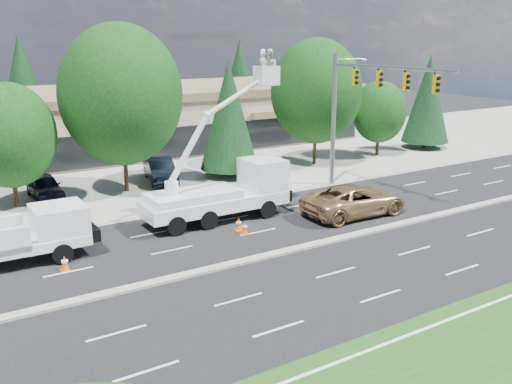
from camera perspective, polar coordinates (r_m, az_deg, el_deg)
ground at (r=28.05m, az=3.75°, el=-5.86°), size 140.00×140.00×0.00m
concrete_apron at (r=45.05m, az=-11.36°, el=2.04°), size 140.00×22.00×0.01m
road_median at (r=28.03m, az=3.75°, el=-5.74°), size 120.00×0.55×0.12m
strip_mall at (r=53.85m, az=-15.41°, el=6.99°), size 50.40×15.40×5.50m
tree_front_c at (r=36.93m, az=-23.47°, el=5.21°), size 5.47×5.47×7.59m
tree_front_d at (r=38.35m, az=-13.34°, el=9.45°), size 7.96×7.96×11.05m
tree_front_e at (r=41.86m, az=-2.72°, el=7.68°), size 4.32×4.32×8.52m
tree_front_f at (r=46.17m, az=6.04°, el=9.98°), size 7.25×7.25×10.07m
tree_front_g at (r=51.01m, az=12.23°, el=7.83°), size 4.66×4.66×6.47m
tree_front_h at (r=55.27m, az=16.79°, el=8.90°), size 4.31×4.31×8.50m
tree_back_b at (r=64.27m, az=-22.31°, el=10.18°), size 5.32×5.32×10.49m
tree_back_c at (r=68.30m, az=-10.44°, el=9.98°), size 3.85×3.85×7.58m
tree_back_d at (r=73.54m, az=-1.63°, el=11.52°), size 4.98×4.98×9.81m
signal_mast at (r=38.20m, az=9.97°, el=8.98°), size 2.76×10.16×9.00m
utility_pickup at (r=28.36m, az=-22.02°, el=-4.56°), size 6.49×2.66×2.47m
bucket_truck at (r=32.40m, az=-2.57°, el=0.95°), size 9.35×2.80×9.44m
traffic_cone_a at (r=27.00m, az=-18.58°, el=-6.75°), size 0.40×0.40×0.70m
traffic_cone_b at (r=30.73m, az=-1.73°, el=-3.24°), size 0.40×0.40×0.70m
traffic_cone_c at (r=30.13m, az=-1.16°, el=-3.62°), size 0.40×0.40×0.70m
traffic_cone_d at (r=35.17m, az=10.58°, el=-1.09°), size 0.40×0.40×0.70m
traffic_cone_e at (r=36.63m, az=13.20°, el=-0.58°), size 0.40×0.40×0.70m
minivan at (r=33.70m, az=9.85°, el=-0.79°), size 6.54×3.18×1.79m
parked_car_west at (r=39.19m, az=-20.38°, el=0.53°), size 1.85×4.49×1.52m
parked_car_east at (r=41.47m, az=-9.54°, el=2.17°), size 2.86×5.33×1.67m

